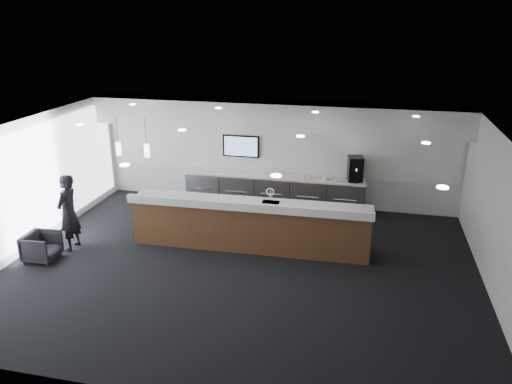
% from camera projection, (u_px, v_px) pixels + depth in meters
% --- Properties ---
extents(ground, '(10.00, 10.00, 0.00)m').
position_uv_depth(ground, '(241.00, 267.00, 10.80)').
color(ground, black).
rests_on(ground, ground).
extents(ceiling, '(10.00, 8.00, 0.02)m').
position_uv_depth(ceiling, '(240.00, 131.00, 9.78)').
color(ceiling, black).
rests_on(ceiling, back_wall).
extents(back_wall, '(10.00, 0.02, 3.00)m').
position_uv_depth(back_wall, '(276.00, 153.00, 13.96)').
color(back_wall, silver).
rests_on(back_wall, ground).
extents(left_wall, '(0.02, 8.00, 3.00)m').
position_uv_depth(left_wall, '(28.00, 185.00, 11.34)').
color(left_wall, silver).
rests_on(left_wall, ground).
extents(right_wall, '(0.02, 8.00, 3.00)m').
position_uv_depth(right_wall, '(501.00, 224.00, 9.24)').
color(right_wall, silver).
rests_on(right_wall, ground).
extents(soffit_bulkhead, '(10.00, 0.90, 0.70)m').
position_uv_depth(soffit_bulkhead, '(274.00, 115.00, 13.15)').
color(soffit_bulkhead, white).
rests_on(soffit_bulkhead, back_wall).
extents(alcove_panel, '(9.80, 0.06, 1.40)m').
position_uv_depth(alcove_panel, '(276.00, 149.00, 13.90)').
color(alcove_panel, white).
rests_on(alcove_panel, back_wall).
extents(window_blinds_wall, '(0.04, 7.36, 2.55)m').
position_uv_depth(window_blinds_wall, '(30.00, 185.00, 11.33)').
color(window_blinds_wall, '#A5B8C6').
rests_on(window_blinds_wall, left_wall).
extents(back_credenza, '(5.06, 0.66, 0.95)m').
position_uv_depth(back_credenza, '(274.00, 191.00, 13.98)').
color(back_credenza, '#95979D').
rests_on(back_credenza, ground).
extents(wall_tv, '(1.05, 0.08, 0.62)m').
position_uv_depth(wall_tv, '(241.00, 146.00, 14.03)').
color(wall_tv, black).
rests_on(wall_tv, back_wall).
extents(pendant_left, '(0.12, 0.12, 0.30)m').
position_uv_depth(pendant_left, '(147.00, 151.00, 11.27)').
color(pendant_left, beige).
rests_on(pendant_left, ceiling).
extents(pendant_right, '(0.12, 0.12, 0.30)m').
position_uv_depth(pendant_right, '(118.00, 149.00, 11.42)').
color(pendant_right, beige).
rests_on(pendant_right, ceiling).
extents(ceiling_can_lights, '(7.00, 5.00, 0.02)m').
position_uv_depth(ceiling_can_lights, '(240.00, 133.00, 9.79)').
color(ceiling_can_lights, silver).
rests_on(ceiling_can_lights, ceiling).
extents(service_counter, '(5.58, 1.03, 1.49)m').
position_uv_depth(service_counter, '(250.00, 224.00, 11.54)').
color(service_counter, '#572B1D').
rests_on(service_counter, ground).
extents(coffee_machine, '(0.45, 0.54, 0.66)m').
position_uv_depth(coffee_machine, '(355.00, 169.00, 13.25)').
color(coffee_machine, black).
rests_on(coffee_machine, back_credenza).
extents(info_sign_left, '(0.18, 0.06, 0.25)m').
position_uv_depth(info_sign_left, '(275.00, 172.00, 13.70)').
color(info_sign_left, silver).
rests_on(info_sign_left, back_credenza).
extents(info_sign_right, '(0.18, 0.05, 0.24)m').
position_uv_depth(info_sign_right, '(330.00, 176.00, 13.37)').
color(info_sign_right, silver).
rests_on(info_sign_right, back_credenza).
extents(armchair, '(0.73, 0.71, 0.63)m').
position_uv_depth(armchair, '(42.00, 247.00, 11.03)').
color(armchair, black).
rests_on(armchair, ground).
extents(lounge_guest, '(0.43, 0.66, 1.79)m').
position_uv_depth(lounge_guest, '(68.00, 212.00, 11.38)').
color(lounge_guest, black).
rests_on(lounge_guest, ground).
extents(cup_0, '(0.10, 0.10, 0.09)m').
position_uv_depth(cup_0, '(336.00, 179.00, 13.32)').
color(cup_0, white).
rests_on(cup_0, back_credenza).
extents(cup_1, '(0.14, 0.14, 0.09)m').
position_uv_depth(cup_1, '(331.00, 179.00, 13.35)').
color(cup_1, white).
rests_on(cup_1, back_credenza).
extents(cup_2, '(0.12, 0.12, 0.09)m').
position_uv_depth(cup_2, '(326.00, 179.00, 13.38)').
color(cup_2, white).
rests_on(cup_2, back_credenza).
extents(cup_3, '(0.13, 0.13, 0.09)m').
position_uv_depth(cup_3, '(321.00, 178.00, 13.41)').
color(cup_3, white).
rests_on(cup_3, back_credenza).
extents(cup_4, '(0.13, 0.13, 0.09)m').
position_uv_depth(cup_4, '(315.00, 178.00, 13.44)').
color(cup_4, white).
rests_on(cup_4, back_credenza).
extents(cup_5, '(0.10, 0.10, 0.09)m').
position_uv_depth(cup_5, '(310.00, 177.00, 13.47)').
color(cup_5, white).
rests_on(cup_5, back_credenza).
extents(cup_6, '(0.14, 0.14, 0.09)m').
position_uv_depth(cup_6, '(305.00, 177.00, 13.50)').
color(cup_6, white).
rests_on(cup_6, back_credenza).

